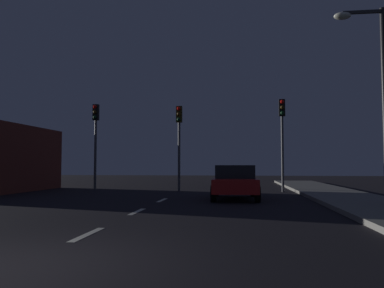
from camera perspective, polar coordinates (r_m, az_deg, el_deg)
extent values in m
plane|color=black|center=(12.36, -7.55, -9.75)|extent=(80.00, 80.00, 0.00)
cube|color=silver|center=(8.22, -15.48, -12.98)|extent=(0.16, 1.60, 0.01)
cube|color=silver|center=(11.78, -8.29, -10.05)|extent=(0.16, 1.60, 0.01)
cube|color=silver|center=(15.46, -4.54, -8.43)|extent=(0.16, 1.60, 0.01)
cylinder|color=#4C4C51|center=(22.00, -14.35, -0.46)|extent=(0.14, 0.14, 4.86)
cube|color=black|center=(22.18, -14.28, 4.65)|extent=(0.32, 0.24, 0.90)
sphere|color=red|center=(22.08, -14.42, 5.47)|extent=(0.20, 0.20, 0.20)
sphere|color=#3F2D0C|center=(22.04, -14.43, 4.70)|extent=(0.20, 0.20, 0.20)
sphere|color=#0C3319|center=(22.00, -14.44, 3.93)|extent=(0.20, 0.20, 0.20)
cylinder|color=#4C4C51|center=(20.74, -1.95, -0.67)|extent=(0.14, 0.14, 4.67)
cube|color=#382D0C|center=(20.91, -1.95, 4.50)|extent=(0.32, 0.24, 0.90)
sphere|color=red|center=(20.80, -2.01, 5.37)|extent=(0.20, 0.20, 0.20)
sphere|color=#3F2D0C|center=(20.75, -2.01, 4.55)|extent=(0.20, 0.20, 0.20)
sphere|color=#0C3319|center=(20.72, -2.02, 3.73)|extent=(0.20, 0.20, 0.20)
cylinder|color=#4C4C51|center=(20.63, 13.47, -0.20)|extent=(0.14, 0.14, 4.93)
cube|color=black|center=(20.83, 13.40, 5.34)|extent=(0.32, 0.24, 0.90)
sphere|color=red|center=(20.72, 13.43, 6.22)|extent=(0.20, 0.20, 0.20)
sphere|color=#3F2D0C|center=(20.67, 13.45, 5.40)|extent=(0.20, 0.20, 0.20)
sphere|color=#0C3319|center=(20.63, 13.46, 4.58)|extent=(0.20, 0.20, 0.20)
cube|color=#B21919|center=(16.03, 6.47, -6.11)|extent=(1.88, 3.93, 0.56)
cube|color=black|center=(15.82, 6.46, -4.16)|extent=(1.61, 1.79, 0.54)
cylinder|color=black|center=(17.45, 3.66, -6.80)|extent=(0.23, 0.64, 0.64)
cylinder|color=black|center=(17.47, 9.17, -6.76)|extent=(0.23, 0.64, 0.64)
cylinder|color=black|center=(14.66, 3.26, -7.48)|extent=(0.23, 0.64, 0.64)
cylinder|color=black|center=(14.69, 9.83, -7.43)|extent=(0.23, 0.64, 0.64)
cube|color=#2D2D30|center=(14.37, 24.27, 17.68)|extent=(1.26, 0.10, 0.10)
ellipsoid|color=silver|center=(14.17, 21.72, 17.49)|extent=(0.56, 0.36, 0.24)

